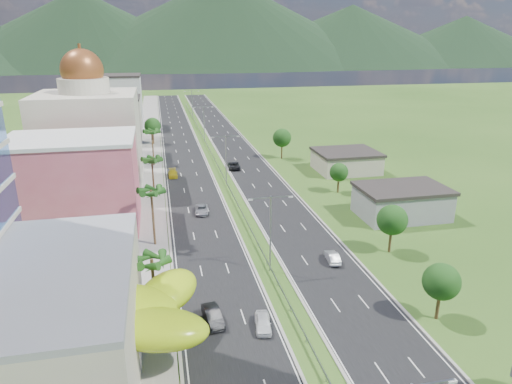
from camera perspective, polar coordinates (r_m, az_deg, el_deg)
ground at (r=55.83m, az=4.30°, el=-14.61°), size 500.00×500.00×0.00m
road_left at (r=138.19m, az=-9.32°, el=5.65°), size 11.00×260.00×0.04m
road_right at (r=139.68m, az=-3.14°, el=6.01°), size 11.00×260.00×0.04m
sidewalk_left at (r=138.08m, az=-13.27°, el=5.40°), size 7.00×260.00×0.12m
median_guardrail at (r=121.19m, az=-5.29°, el=4.28°), size 0.10×216.06×0.76m
streetlight_median_b at (r=61.17m, az=1.82°, el=-4.28°), size 6.04×0.25×11.00m
streetlight_median_c at (r=98.55m, az=-3.79°, el=4.63°), size 6.04×0.25×11.00m
streetlight_median_d at (r=142.31m, az=-6.53°, el=8.91°), size 6.04×0.25×11.00m
streetlight_median_e at (r=186.66m, az=-8.00°, el=11.16°), size 6.04×0.25×11.00m
lime_canopy at (r=48.42m, az=-18.20°, el=-14.30°), size 18.00×15.00×7.40m
pink_shophouse at (r=81.28m, az=-21.72°, el=0.81°), size 20.00×15.00×15.00m
domed_building at (r=102.46m, az=-20.07°, el=6.73°), size 20.00×20.00×28.70m
midrise_grey at (r=127.34m, az=-18.10°, el=7.54°), size 16.00×15.00×16.00m
midrise_beige at (r=149.18m, az=-17.30°, el=8.55°), size 16.00×15.00×13.00m
midrise_white at (r=171.50m, az=-16.80°, el=10.67°), size 16.00×15.00×18.00m
shed_near at (r=85.91m, az=17.72°, el=-1.33°), size 15.00×10.00×5.00m
shed_far at (r=112.46m, az=11.19°, el=3.69°), size 14.00×12.00×4.40m
palm_tree_b at (r=52.25m, az=-12.89°, el=-8.60°), size 3.60×3.60×8.10m
palm_tree_c at (r=70.21m, az=-12.96°, el=-0.16°), size 3.60×3.60×9.60m
palm_tree_d at (r=92.55m, az=-12.89°, el=3.78°), size 3.60×3.60×8.60m
palm_tree_e at (r=116.78m, az=-12.90°, el=7.21°), size 3.60×3.60×9.40m
leafy_tree_lfar at (r=141.86m, az=-12.81°, el=8.06°), size 4.90×4.90×8.05m
leafy_tree_ra at (r=55.88m, az=22.17°, el=-10.35°), size 4.20×4.20×6.90m
leafy_tree_rb at (r=70.18m, az=16.66°, el=-3.38°), size 4.55×4.55×7.47m
leafy_tree_rc at (r=95.54m, az=10.33°, el=2.44°), size 3.85×3.85×6.33m
leafy_tree_rd at (r=121.54m, az=3.27°, el=6.77°), size 4.90×4.90×8.05m
mountain_ridge at (r=501.03m, az=-3.82°, el=15.14°), size 860.00×140.00×90.00m
car_white_near_left at (r=52.42m, az=0.88°, el=-16.01°), size 2.30×4.43×1.44m
car_dark_left at (r=53.54m, az=-5.43°, el=-15.17°), size 2.34×5.07×1.61m
car_silver_mid_left at (r=84.36m, az=-6.82°, el=-2.19°), size 2.76×5.18×1.39m
car_yellow_far_left at (r=107.65m, az=-10.35°, el=2.29°), size 2.07×5.07×1.47m
car_silver_right at (r=67.09m, az=9.54°, el=-8.01°), size 2.01×4.48×1.43m
car_dark_far_right at (r=112.77m, az=-2.81°, el=3.37°), size 3.23×6.16×1.66m
motorcycle at (r=62.03m, az=-8.74°, el=-10.43°), size 0.83×1.95×1.21m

